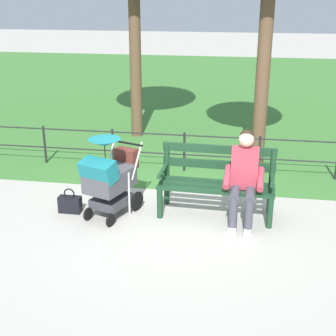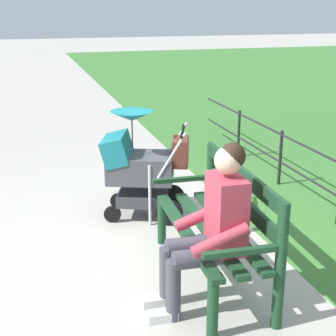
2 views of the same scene
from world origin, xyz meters
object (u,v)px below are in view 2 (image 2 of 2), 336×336
at_px(stroller, 140,164).
at_px(handbag, 129,186).
at_px(park_bench, 221,220).
at_px(person_on_bench, 212,224).

height_order(stroller, handbag, stroller).
bearing_deg(stroller, park_bench, -167.24).
bearing_deg(person_on_bench, stroller, 3.35).
bearing_deg(stroller, person_on_bench, -176.65).
height_order(park_bench, handbag, park_bench).
xyz_separation_m(park_bench, person_on_bench, (-0.37, 0.22, 0.15)).
height_order(park_bench, person_on_bench, person_on_bench).
bearing_deg(park_bench, person_on_bench, 148.83).
distance_m(park_bench, person_on_bench, 0.46).
height_order(park_bench, stroller, stroller).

